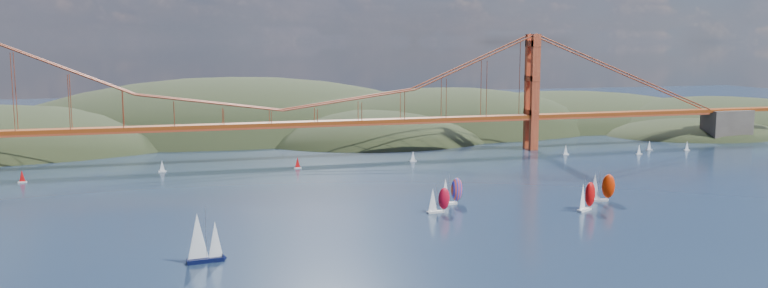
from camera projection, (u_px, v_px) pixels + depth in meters
headlands at (334, 153)px, 434.43m from camera, size 725.00×225.00×96.00m
bridge at (277, 87)px, 321.83m from camera, size 552.00×12.00×55.00m
sloop_navy at (203, 238)px, 174.43m from camera, size 8.71×5.23×13.21m
racer_0 at (438, 200)px, 225.82m from camera, size 7.58×3.54×8.56m
racer_1 at (586, 196)px, 228.62m from camera, size 8.59×6.58×9.71m
racer_2 at (601, 187)px, 242.16m from camera, size 8.92×4.70×10.00m
racer_rwb at (451, 190)px, 237.34m from camera, size 8.50×4.43×9.55m
distant_boat_2 at (22, 176)px, 274.08m from camera, size 3.00×2.00×4.70m
distant_boat_3 at (162, 166)px, 296.54m from camera, size 3.00×2.00×4.70m
distant_boat_4 at (566, 150)px, 342.05m from camera, size 3.00×2.00×4.70m
distant_boat_5 at (639, 149)px, 342.94m from camera, size 3.00×2.00×4.70m
distant_boat_6 at (649, 145)px, 357.17m from camera, size 3.00×2.00×4.70m
distant_boat_7 at (687, 146)px, 355.25m from camera, size 3.00×2.00×4.70m
distant_boat_8 at (413, 156)px, 322.63m from camera, size 3.00×2.00×4.70m
distant_boat_9 at (298, 163)px, 305.18m from camera, size 3.00×2.00×4.70m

